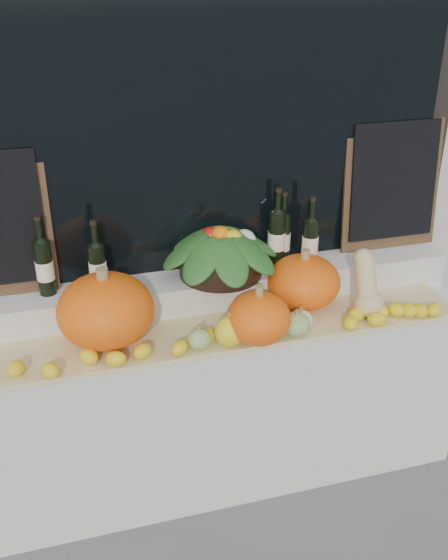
# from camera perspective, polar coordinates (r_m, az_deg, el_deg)

# --- Properties ---
(display_sill) EXTENTS (2.30, 0.55, 0.88)m
(display_sill) POSITION_cam_1_polar(r_m,az_deg,el_deg) (3.06, -0.39, -10.70)
(display_sill) COLOR silver
(display_sill) RESTS_ON ground
(rear_tier) EXTENTS (2.30, 0.25, 0.16)m
(rear_tier) POSITION_cam_1_polar(r_m,az_deg,el_deg) (2.89, -1.20, -0.81)
(rear_tier) COLOR silver
(rear_tier) RESTS_ON display_sill
(straw_bedding) EXTENTS (2.10, 0.32, 0.02)m
(straw_bedding) POSITION_cam_1_polar(r_m,az_deg,el_deg) (2.70, 0.29, -4.75)
(straw_bedding) COLOR tan
(straw_bedding) RESTS_ON display_sill
(pumpkin_left) EXTENTS (0.47, 0.47, 0.30)m
(pumpkin_left) POSITION_cam_1_polar(r_m,az_deg,el_deg) (2.58, -10.75, -2.75)
(pumpkin_left) COLOR #FF610D
(pumpkin_left) RESTS_ON straw_bedding
(pumpkin_right) EXTENTS (0.35, 0.35, 0.24)m
(pumpkin_right) POSITION_cam_1_polar(r_m,az_deg,el_deg) (2.84, 7.28, -0.16)
(pumpkin_right) COLOR #FF610D
(pumpkin_right) RESTS_ON straw_bedding
(pumpkin_center) EXTENTS (0.32, 0.32, 0.22)m
(pumpkin_center) POSITION_cam_1_polar(r_m,az_deg,el_deg) (2.56, 3.17, -3.51)
(pumpkin_center) COLOR #FF610D
(pumpkin_center) RESTS_ON straw_bedding
(butternut_squash) EXTENTS (0.13, 0.20, 0.28)m
(butternut_squash) POSITION_cam_1_polar(r_m,az_deg,el_deg) (2.83, 12.92, -0.66)
(butternut_squash) COLOR #D7BF7E
(butternut_squash) RESTS_ON straw_bedding
(decorative_gourds) EXTENTS (0.55, 0.15, 0.16)m
(decorative_gourds) POSITION_cam_1_polar(r_m,az_deg,el_deg) (2.60, 3.11, -4.47)
(decorative_gourds) COLOR #326F21
(decorative_gourds) RESTS_ON straw_bedding
(lemon_heap) EXTENTS (2.20, 0.16, 0.06)m
(lemon_heap) POSITION_cam_1_polar(r_m,az_deg,el_deg) (2.59, 0.96, -5.19)
(lemon_heap) COLOR yellow
(lemon_heap) RESTS_ON straw_bedding
(produce_bowl) EXTENTS (0.57, 0.57, 0.24)m
(produce_bowl) POSITION_cam_1_polar(r_m,az_deg,el_deg) (2.80, -0.31, 2.71)
(produce_bowl) COLOR black
(produce_bowl) RESTS_ON rear_tier
(wine_bottle_far_left) EXTENTS (0.08, 0.08, 0.36)m
(wine_bottle_far_left) POSITION_cam_1_polar(r_m,az_deg,el_deg) (2.74, -16.09, 1.17)
(wine_bottle_far_left) COLOR black
(wine_bottle_far_left) RESTS_ON rear_tier
(wine_bottle_near_left) EXTENTS (0.08, 0.08, 0.33)m
(wine_bottle_near_left) POSITION_cam_1_polar(r_m,az_deg,el_deg) (2.72, -11.47, 1.16)
(wine_bottle_near_left) COLOR black
(wine_bottle_near_left) RESTS_ON rear_tier
(wine_bottle_tall) EXTENTS (0.08, 0.08, 0.37)m
(wine_bottle_tall) POSITION_cam_1_polar(r_m,az_deg,el_deg) (2.90, 4.84, 3.90)
(wine_bottle_tall) COLOR black
(wine_bottle_tall) RESTS_ON rear_tier
(wine_bottle_near_right) EXTENTS (0.08, 0.08, 0.35)m
(wine_bottle_near_right) POSITION_cam_1_polar(r_m,az_deg,el_deg) (2.93, 5.35, 3.86)
(wine_bottle_near_right) COLOR black
(wine_bottle_near_right) RESTS_ON rear_tier
(wine_bottle_far_right) EXTENTS (0.08, 0.08, 0.33)m
(wine_bottle_far_right) POSITION_cam_1_polar(r_m,az_deg,el_deg) (2.93, 7.88, 3.51)
(wine_bottle_far_right) COLOR black
(wine_bottle_far_right) RESTS_ON rear_tier
(chalkboard_right) EXTENTS (0.50, 0.09, 0.62)m
(chalkboard_right) POSITION_cam_1_polar(r_m,az_deg,el_deg) (3.12, 15.18, 8.48)
(chalkboard_right) COLOR #4C331E
(chalkboard_right) RESTS_ON rear_tier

